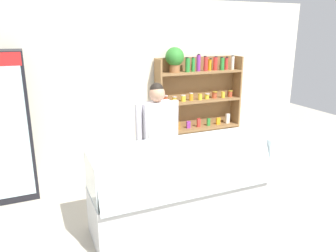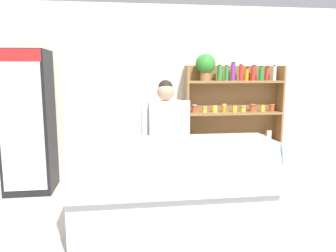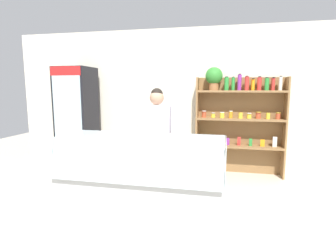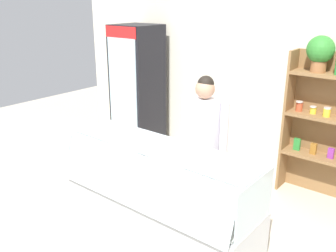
{
  "view_description": "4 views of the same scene",
  "coord_description": "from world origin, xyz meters",
  "views": [
    {
      "loc": [
        -1.58,
        -3.0,
        2.21
      ],
      "look_at": [
        -0.01,
        0.62,
        1.05
      ],
      "focal_mm": 35.0,
      "sensor_mm": 36.0,
      "label": 1
    },
    {
      "loc": [
        -0.58,
        -3.05,
        1.67
      ],
      "look_at": [
        -0.06,
        0.79,
        1.03
      ],
      "focal_mm": 35.0,
      "sensor_mm": 36.0,
      "label": 2
    },
    {
      "loc": [
        0.86,
        -2.89,
        1.58
      ],
      "look_at": [
        0.08,
        0.79,
        1.03
      ],
      "focal_mm": 28.0,
      "sensor_mm": 36.0,
      "label": 3
    },
    {
      "loc": [
        2.01,
        -2.4,
        2.35
      ],
      "look_at": [
        -0.41,
        0.58,
        1.02
      ],
      "focal_mm": 40.0,
      "sensor_mm": 36.0,
      "label": 4
    }
  ],
  "objects": [
    {
      "name": "ground_plane",
      "position": [
        0.0,
        0.0,
        0.0
      ],
      "size": [
        12.0,
        12.0,
        0.0
      ],
      "primitive_type": "plane",
      "color": "beige"
    },
    {
      "name": "back_wall",
      "position": [
        0.0,
        2.18,
        1.35
      ],
      "size": [
        6.8,
        0.1,
        2.7
      ],
      "primitive_type": "cube",
      "color": "silver",
      "rests_on": "ground"
    },
    {
      "name": "drinks_fridge",
      "position": [
        -1.91,
        1.67,
        0.99
      ],
      "size": [
        0.63,
        0.63,
        1.97
      ],
      "color": "black",
      "rests_on": "ground"
    },
    {
      "name": "shelving_unit",
      "position": [
        1.07,
        1.98,
        1.13
      ],
      "size": [
        1.56,
        0.31,
        1.95
      ],
      "color": "olive",
      "rests_on": "ground"
    },
    {
      "name": "deli_display_case",
      "position": [
        -0.11,
        0.07,
        0.31
      ],
      "size": [
        2.02,
        0.72,
        1.01
      ],
      "color": "silver",
      "rests_on": "ground"
    },
    {
      "name": "shop_clerk",
      "position": [
        -0.09,
        0.79,
        0.93
      ],
      "size": [
        0.59,
        0.25,
        1.58
      ],
      "color": "#2D2D38",
      "rests_on": "ground"
    }
  ]
}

